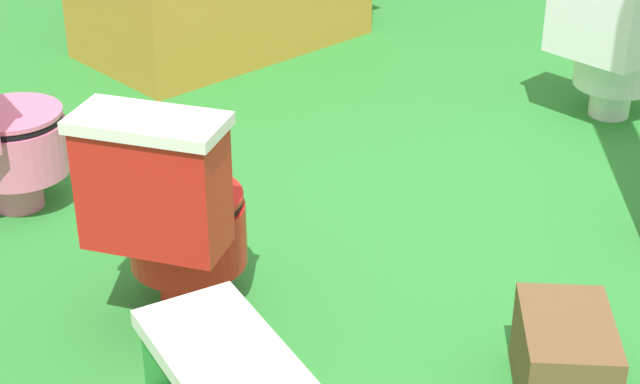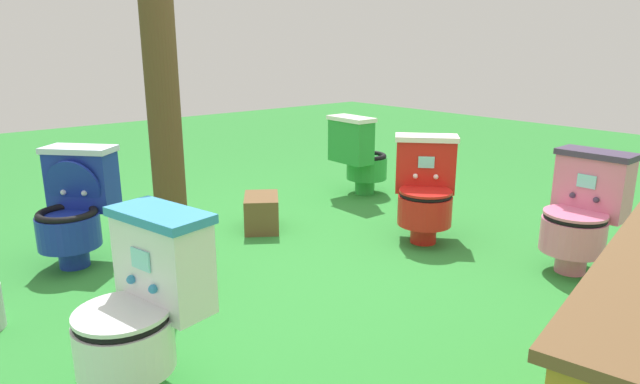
{
  "view_description": "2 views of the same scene",
  "coord_description": "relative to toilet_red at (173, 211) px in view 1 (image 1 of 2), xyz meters",
  "views": [
    {
      "loc": [
        -1.87,
        -2.3,
        1.88
      ],
      "look_at": [
        -0.39,
        0.21,
        0.31
      ],
      "focal_mm": 57.72,
      "sensor_mm": 36.0,
      "label": 1
    },
    {
      "loc": [
        2.05,
        2.59,
        1.35
      ],
      "look_at": [
        0.14,
        0.31,
        0.54
      ],
      "focal_mm": 30.85,
      "sensor_mm": 36.0,
      "label": 2
    }
  ],
  "objects": [
    {
      "name": "small_crate",
      "position": [
        0.75,
        -0.92,
        -0.24
      ],
      "size": [
        0.42,
        0.45,
        0.25
      ],
      "primitive_type": "cube",
      "rotation": [
        0.0,
        0.0,
        0.97
      ],
      "color": "brown",
      "rests_on": "ground"
    },
    {
      "name": "ground",
      "position": [
        0.88,
        -0.24,
        -0.37
      ],
      "size": [
        14.0,
        14.0,
        0.0
      ],
      "primitive_type": "plane",
      "color": "#2D8433"
    },
    {
      "name": "toilet_red",
      "position": [
        0.0,
        0.0,
        0.0
      ],
      "size": [
        0.63,
        0.63,
        0.73
      ],
      "rotation": [
        0.0,
        0.0,
        5.45
      ],
      "color": "red",
      "rests_on": "ground"
    },
    {
      "name": "toilet_white",
      "position": [
        2.22,
        0.43,
        0.0
      ],
      "size": [
        0.57,
        0.5,
        0.73
      ],
      "rotation": [
        0.0,
        0.0,
        4.93
      ],
      "color": "white",
      "rests_on": "ground"
    }
  ]
}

